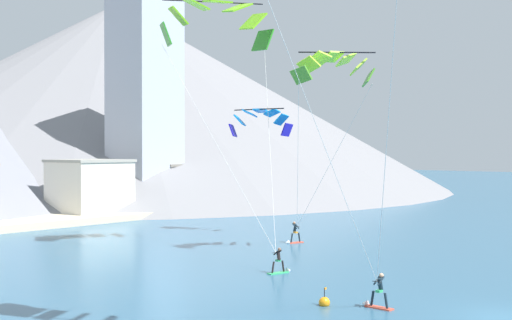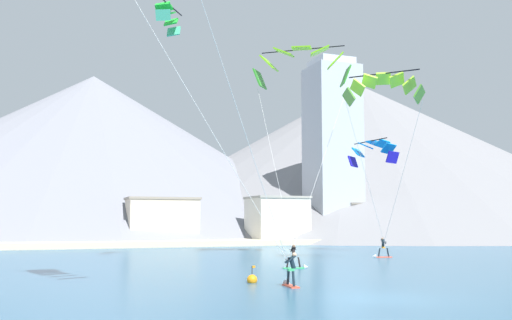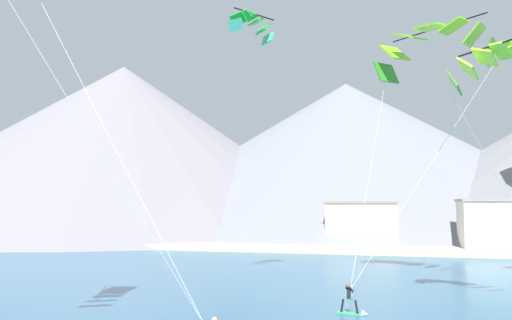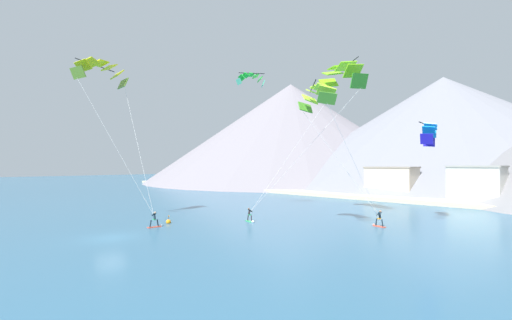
% 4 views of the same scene
% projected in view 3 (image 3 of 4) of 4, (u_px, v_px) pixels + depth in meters
% --- Properties ---
extents(kitesurfer_near_trail, '(1.79, 0.80, 1.70)m').
position_uv_depth(kitesurfer_near_trail, '(353.00, 306.00, 26.83)').
color(kitesurfer_near_trail, '#33B266').
rests_on(kitesurfer_near_trail, ground).
extents(parafoil_kite_near_trail, '(9.92, 13.47, 18.06)m').
position_uv_depth(parafoil_kite_near_trail, '(432.00, 44.00, 37.13)').
color(parafoil_kite_near_trail, '#2D8C23').
extents(parafoil_kite_mid_center, '(6.54, 8.49, 13.39)m').
position_uv_depth(parafoil_kite_mid_center, '(504.00, 62.00, 27.47)').
color(parafoil_kite_mid_center, '#4B9329').
extents(parafoil_kite_distant_low_drift, '(2.80, 4.33, 1.86)m').
position_uv_depth(parafoil_kite_distant_low_drift, '(251.00, 23.00, 37.66)').
color(parafoil_kite_distant_low_drift, '#4ABC90').
extents(shoreline_strip, '(180.00, 10.00, 0.70)m').
position_uv_depth(shoreline_strip, '(352.00, 248.00, 62.94)').
color(shoreline_strip, beige).
rests_on(shoreline_strip, ground).
extents(shore_building_harbour_front, '(7.65, 7.11, 6.54)m').
position_uv_depth(shore_building_harbour_front, '(493.00, 226.00, 60.17)').
color(shore_building_harbour_front, silver).
rests_on(shore_building_harbour_front, ground).
extents(shore_building_quay_east, '(9.62, 5.65, 6.30)m').
position_uv_depth(shore_building_quay_east, '(362.00, 225.00, 66.91)').
color(shore_building_quay_east, beige).
rests_on(shore_building_quay_east, ground).
extents(mountain_peak_west_ridge, '(116.32, 116.32, 35.12)m').
position_uv_depth(mountain_peak_west_ridge, '(347.00, 156.00, 119.75)').
color(mountain_peak_west_ridge, gray).
rests_on(mountain_peak_west_ridge, ground).
extents(mountain_peak_central_summit, '(113.52, 113.52, 39.16)m').
position_uv_depth(mountain_peak_central_summit, '(122.00, 147.00, 119.15)').
color(mountain_peak_central_summit, gray).
rests_on(mountain_peak_central_summit, ground).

